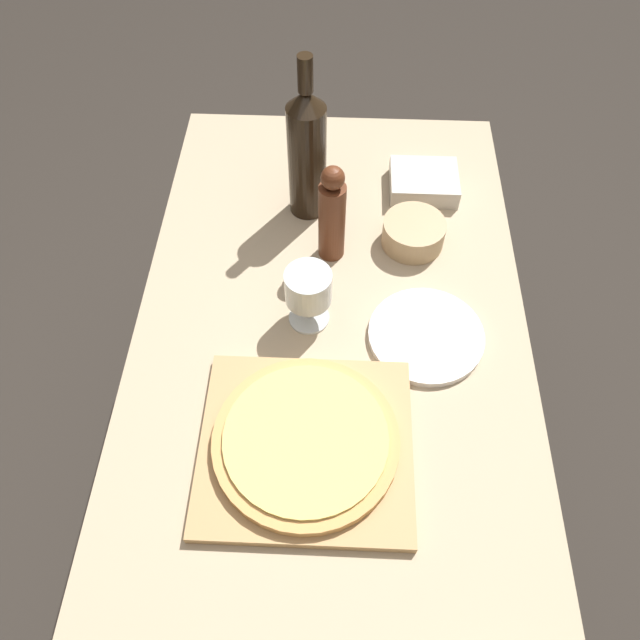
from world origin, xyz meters
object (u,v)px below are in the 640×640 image
object	(u,v)px
pizza	(306,440)
wine_bottle	(307,153)
pepper_mill	(332,215)
small_bowl	(413,233)
wine_glass	(308,289)

from	to	relation	value
pizza	wine_bottle	xyz separation A→B (m)	(-0.03, 0.55, 0.12)
pepper_mill	small_bowl	xyz separation A→B (m)	(0.16, 0.03, -0.08)
small_bowl	pizza	bearing A→B (deg)	-112.56
pizza	wine_bottle	distance (m)	0.56
wine_bottle	pizza	bearing A→B (deg)	-87.25
wine_bottle	small_bowl	size ratio (longest dim) A/B	2.79
pizza	wine_glass	xyz separation A→B (m)	(-0.01, 0.26, 0.06)
pizza	pepper_mill	bearing A→B (deg)	86.38
pizza	wine_glass	size ratio (longest dim) A/B	2.38
wine_bottle	pepper_mill	bearing A→B (deg)	-66.93
wine_glass	small_bowl	bearing A→B (deg)	45.03
pizza	small_bowl	size ratio (longest dim) A/B	2.37
pizza	wine_bottle	world-z (taller)	wine_bottle
wine_bottle	wine_glass	size ratio (longest dim) A/B	2.80
pepper_mill	wine_glass	xyz separation A→B (m)	(-0.04, -0.17, -0.02)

